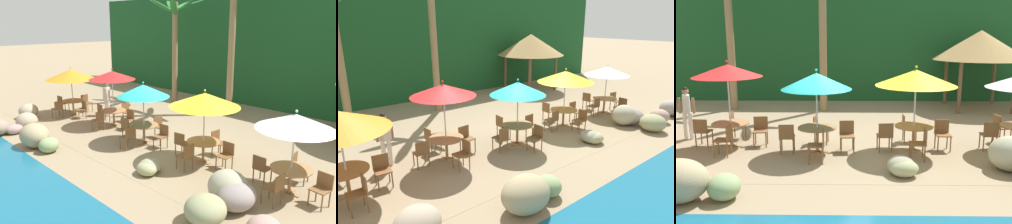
% 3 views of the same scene
% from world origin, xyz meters
% --- Properties ---
extents(ground_plane, '(120.00, 120.00, 0.00)m').
position_xyz_m(ground_plane, '(0.00, 0.00, 0.00)').
color(ground_plane, '#937F60').
extents(terrace_deck, '(18.00, 5.20, 0.01)m').
position_xyz_m(terrace_deck, '(0.00, 0.00, 0.00)').
color(terrace_deck, '#937F60').
rests_on(terrace_deck, ground).
extents(foliage_backdrop, '(28.00, 2.40, 6.00)m').
position_xyz_m(foliage_backdrop, '(0.00, 9.00, 3.00)').
color(foliage_backdrop, '#194C23').
rests_on(foliage_backdrop, ground).
extents(rock_seawall, '(15.61, 3.39, 0.89)m').
position_xyz_m(rock_seawall, '(1.20, -2.68, 0.37)').
color(rock_seawall, '#9F9587').
rests_on(rock_seawall, ground).
extents(umbrella_orange, '(2.42, 2.42, 2.39)m').
position_xyz_m(umbrella_orange, '(-5.97, -0.18, 2.03)').
color(umbrella_orange, silver).
rests_on(umbrella_orange, ground).
extents(dining_table_orange, '(1.10, 1.10, 0.74)m').
position_xyz_m(dining_table_orange, '(-5.97, -0.18, 0.61)').
color(dining_table_orange, '#A37547').
rests_on(dining_table_orange, ground).
extents(chair_orange_seaward, '(0.46, 0.47, 0.87)m').
position_xyz_m(chair_orange_seaward, '(-5.11, -0.18, 0.51)').
color(chair_orange_seaward, brown).
rests_on(chair_orange_seaward, ground).
extents(chair_orange_inland, '(0.47, 0.47, 0.87)m').
position_xyz_m(chair_orange_inland, '(-6.15, 0.65, 0.51)').
color(chair_orange_inland, brown).
rests_on(chair_orange_inland, ground).
extents(chair_orange_left, '(0.45, 0.46, 0.87)m').
position_xyz_m(chair_orange_left, '(-6.81, -0.34, 0.51)').
color(chair_orange_left, brown).
rests_on(chair_orange_left, ground).
extents(chair_orange_right, '(0.43, 0.42, 0.87)m').
position_xyz_m(chair_orange_right, '(-5.88, -1.04, 0.51)').
color(chair_orange_right, brown).
rests_on(chair_orange_right, ground).
extents(umbrella_red, '(2.00, 2.00, 2.58)m').
position_xyz_m(umbrella_red, '(-3.00, 0.15, 2.28)').
color(umbrella_red, silver).
rests_on(umbrella_red, ground).
extents(dining_table_red, '(1.10, 1.10, 0.74)m').
position_xyz_m(dining_table_red, '(-3.00, 0.15, 0.61)').
color(dining_table_red, '#A37547').
rests_on(dining_table_red, ground).
extents(chair_red_seaward, '(0.46, 0.47, 0.87)m').
position_xyz_m(chair_red_seaward, '(-2.16, 0.33, 0.51)').
color(chair_red_seaward, brown).
rests_on(chair_red_seaward, ground).
extents(chair_red_inland, '(0.45, 0.44, 0.87)m').
position_xyz_m(chair_red_inland, '(-3.13, 0.99, 0.51)').
color(chair_red_inland, brown).
rests_on(chair_red_inland, ground).
extents(chair_red_left, '(0.45, 0.45, 0.87)m').
position_xyz_m(chair_red_left, '(-3.85, 0.11, 0.51)').
color(chair_red_left, brown).
rests_on(chair_red_left, ground).
extents(chair_red_right, '(0.44, 0.43, 0.87)m').
position_xyz_m(chair_red_right, '(-2.89, -0.70, 0.51)').
color(chair_red_right, brown).
rests_on(chair_red_right, ground).
extents(umbrella_teal, '(1.96, 1.96, 2.39)m').
position_xyz_m(umbrella_teal, '(-0.39, -0.31, 2.05)').
color(umbrella_teal, silver).
rests_on(umbrella_teal, ground).
extents(dining_table_teal, '(1.10, 1.10, 0.74)m').
position_xyz_m(dining_table_teal, '(-0.39, -0.31, 0.61)').
color(dining_table_teal, '#A37547').
rests_on(dining_table_teal, ground).
extents(chair_teal_seaward, '(0.45, 0.46, 0.87)m').
position_xyz_m(chair_teal_seaward, '(0.45, -0.16, 0.51)').
color(chair_teal_seaward, brown).
rests_on(chair_teal_seaward, ground).
extents(chair_teal_inland, '(0.45, 0.44, 0.87)m').
position_xyz_m(chair_teal_inland, '(-0.43, 0.54, 0.51)').
color(chair_teal_inland, brown).
rests_on(chair_teal_inland, ground).
extents(chair_teal_left, '(0.45, 0.46, 0.87)m').
position_xyz_m(chair_teal_left, '(-1.23, -0.47, 0.51)').
color(chair_teal_left, brown).
rests_on(chair_teal_left, ground).
extents(chair_teal_right, '(0.44, 0.44, 0.87)m').
position_xyz_m(chair_teal_right, '(-0.27, -1.16, 0.51)').
color(chair_teal_right, brown).
rests_on(chair_teal_right, ground).
extents(umbrella_yellow, '(2.28, 2.28, 2.46)m').
position_xyz_m(umbrella_yellow, '(2.37, -0.11, 2.12)').
color(umbrella_yellow, silver).
rests_on(umbrella_yellow, ground).
extents(dining_table_yellow, '(1.10, 1.10, 0.74)m').
position_xyz_m(dining_table_yellow, '(2.37, -0.11, 0.61)').
color(dining_table_yellow, '#A37547').
rests_on(dining_table_yellow, ground).
extents(chair_yellow_seaward, '(0.43, 0.43, 0.87)m').
position_xyz_m(chair_yellow_seaward, '(3.22, -0.01, 0.51)').
color(chair_yellow_seaward, brown).
rests_on(chair_yellow_seaward, ground).
extents(chair_yellow_inland, '(0.44, 0.43, 0.87)m').
position_xyz_m(chair_yellow_inland, '(2.31, 0.74, 0.51)').
color(chair_yellow_inland, brown).
rests_on(chair_yellow_inland, ground).
extents(chair_yellow_left, '(0.46, 0.47, 0.87)m').
position_xyz_m(chair_yellow_left, '(1.54, -0.28, 0.51)').
color(chair_yellow_left, brown).
rests_on(chair_yellow_left, ground).
extents(chair_yellow_right, '(0.45, 0.44, 0.87)m').
position_xyz_m(chair_yellow_right, '(2.42, -0.96, 0.51)').
color(chair_yellow_right, brown).
rests_on(chair_yellow_right, ground).
extents(umbrella_white, '(2.06, 2.06, 2.35)m').
position_xyz_m(umbrella_white, '(5.39, -0.09, 2.03)').
color(umbrella_white, silver).
rests_on(umbrella_white, ground).
extents(dining_table_white, '(1.10, 1.10, 0.74)m').
position_xyz_m(dining_table_white, '(5.39, -0.09, 0.61)').
color(dining_table_white, '#A37547').
rests_on(dining_table_white, ground).
extents(chair_white_seaward, '(0.47, 0.48, 0.87)m').
position_xyz_m(chair_white_seaward, '(6.25, -0.11, 0.51)').
color(chair_white_seaward, brown).
rests_on(chair_white_seaward, ground).
extents(chair_white_inland, '(0.48, 0.47, 0.87)m').
position_xyz_m(chair_white_inland, '(5.19, 0.74, 0.51)').
color(chair_white_inland, brown).
rests_on(chair_white_inland, ground).
extents(chair_white_left, '(0.44, 0.44, 0.87)m').
position_xyz_m(chair_white_left, '(4.54, -0.14, 0.51)').
color(chair_white_left, brown).
rests_on(chair_white_left, ground).
extents(chair_white_right, '(0.45, 0.44, 0.87)m').
position_xyz_m(chair_white_right, '(5.43, -0.94, 0.51)').
color(chair_white_right, brown).
rests_on(chair_white_right, ground).
extents(palm_tree_nearest, '(3.01, 3.11, 5.75)m').
position_xyz_m(palm_tree_nearest, '(-4.64, 5.63, 3.95)').
color(palm_tree_nearest, olive).
rests_on(palm_tree_nearest, ground).
extents(palm_tree_second, '(3.37, 3.07, 6.88)m').
position_xyz_m(palm_tree_second, '(-0.62, 5.40, 4.60)').
color(palm_tree_second, olive).
rests_on(palm_tree_second, ground).
extents(waiter_in_white, '(0.52, 0.39, 1.70)m').
position_xyz_m(waiter_in_white, '(-4.63, 0.91, 0.99)').
color(waiter_in_white, white).
rests_on(waiter_in_white, ground).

